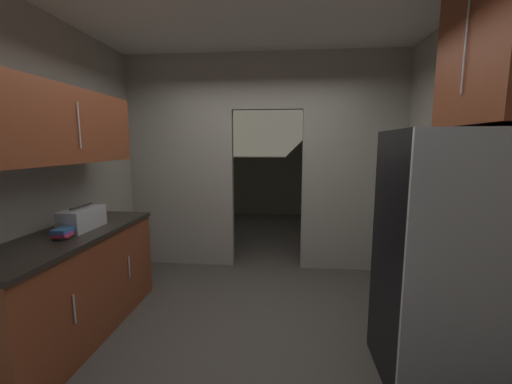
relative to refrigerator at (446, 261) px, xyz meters
The scene contains 10 objects.
ground 1.72m from the refrigerator, 163.80° to the left, with size 20.00×20.00×0.00m, color #47423D.
kitchen_overhead_slab 2.60m from the refrigerator, 147.32° to the left, with size 4.05×7.31×0.06m, color silver.
kitchen_partition 2.59m from the refrigerator, 124.65° to the left, with size 3.65×0.12×2.83m.
adjoining_room_shell 4.60m from the refrigerator, 108.05° to the left, with size 3.65×3.42×2.83m.
refrigerator is the anchor object (origin of this frame).
lower_cabinet_run 2.96m from the refrigerator, behind, with size 0.63×1.85×0.92m.
upper_cabinet_counterside 3.08m from the refrigerator, behind, with size 0.36×1.67×0.60m.
upper_cabinet_fridgeside 1.44m from the refrigerator, 23.49° to the left, with size 0.36×0.88×1.02m.
boombox 2.93m from the refrigerator, behind, with size 0.21×0.43×0.21m.
book_stack 2.86m from the refrigerator, behind, with size 0.14×0.16×0.08m.
Camera 1 is at (0.32, -2.62, 1.67)m, focal length 22.47 mm.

